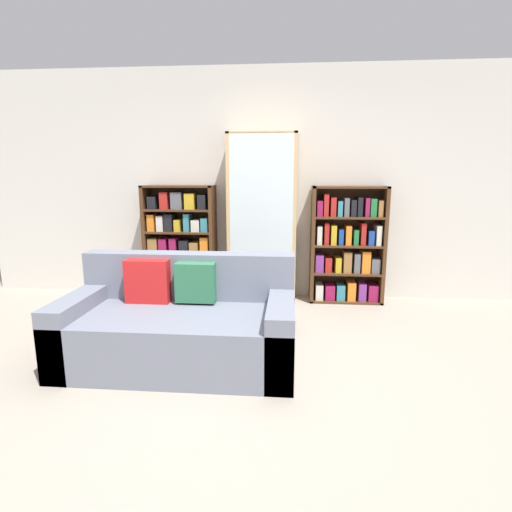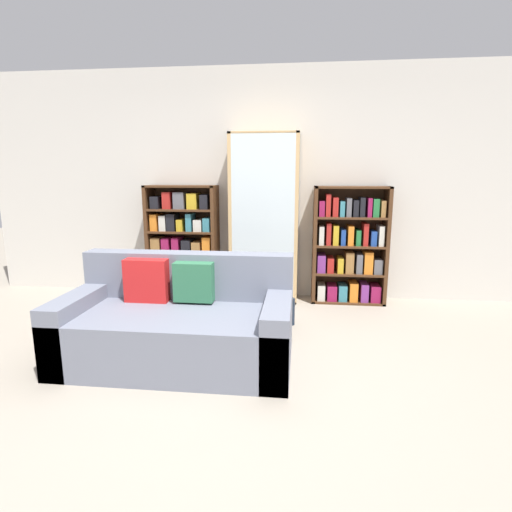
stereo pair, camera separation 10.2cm
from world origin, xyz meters
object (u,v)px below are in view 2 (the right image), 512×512
(display_cabinet, at_px, (264,219))
(wine_bottle, at_px, (291,311))
(bookshelf_left, at_px, (183,244))
(bookshelf_right, at_px, (350,248))
(couch, at_px, (179,324))

(display_cabinet, relative_size, wine_bottle, 5.54)
(bookshelf_left, xyz_separation_m, bookshelf_right, (1.98, 0.00, -0.01))
(bookshelf_left, relative_size, wine_bottle, 3.88)
(couch, relative_size, display_cabinet, 0.93)
(couch, bearing_deg, display_cabinet, 72.31)
(bookshelf_left, bearing_deg, display_cabinet, -0.93)
(couch, height_order, wine_bottle, couch)
(display_cabinet, bearing_deg, bookshelf_right, 0.97)
(display_cabinet, xyz_separation_m, bookshelf_right, (0.99, 0.02, -0.32))
(bookshelf_left, bearing_deg, bookshelf_right, 0.02)
(bookshelf_right, bearing_deg, display_cabinet, -179.03)
(couch, bearing_deg, bookshelf_left, 105.07)
(bookshelf_left, xyz_separation_m, display_cabinet, (0.99, -0.02, 0.31))
(couch, bearing_deg, bookshelf_right, 47.93)
(bookshelf_right, relative_size, wine_bottle, 3.86)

